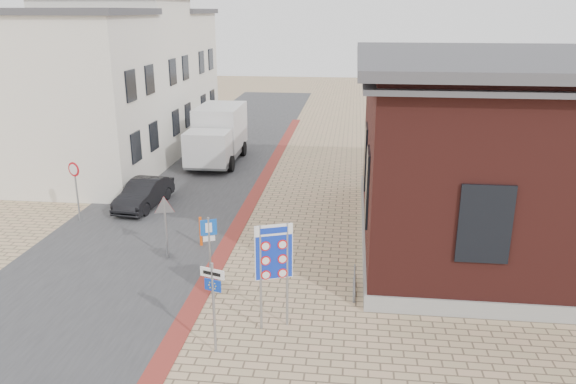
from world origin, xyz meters
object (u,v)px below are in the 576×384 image
at_px(parking_sign, 209,240).
at_px(sedan, 144,194).
at_px(box_truck, 218,134).
at_px(border_sign, 274,254).
at_px(essen_sign, 213,294).
at_px(bollard, 201,232).

bearing_deg(parking_sign, sedan, 101.89).
height_order(box_truck, parking_sign, box_truck).
xyz_separation_m(border_sign, essen_sign, (-1.30, -1.36, -0.52)).
height_order(sedan, essen_sign, essen_sign).
distance_m(parking_sign, bollard, 3.35).
relative_size(sedan, box_truck, 0.63).
relative_size(sedan, parking_sign, 1.63).
bearing_deg(essen_sign, box_truck, 121.22).
height_order(border_sign, bollard, border_sign).
bearing_deg(box_truck, border_sign, -71.84).
bearing_deg(sedan, border_sign, -46.54).
bearing_deg(box_truck, bollard, -79.71).
xyz_separation_m(essen_sign, bollard, (-2.12, 6.50, -1.07)).
bearing_deg(sedan, essen_sign, -55.59).
xyz_separation_m(sedan, box_truck, (1.41, 7.88, 0.98)).
bearing_deg(bollard, sedan, 132.80).
bearing_deg(box_truck, sedan, -100.32).
xyz_separation_m(parking_sign, bollard, (-1.12, 3.00, -0.97)).
bearing_deg(bollard, box_truck, 100.44).
distance_m(sedan, essen_sign, 11.87).
relative_size(border_sign, parking_sign, 1.31).
bearing_deg(parking_sign, border_sign, -65.46).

